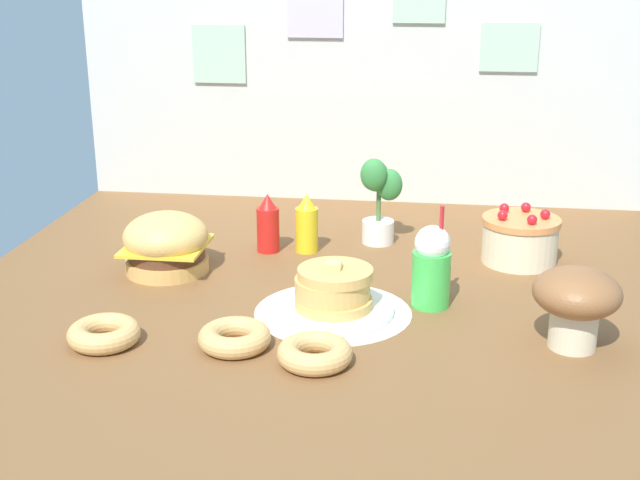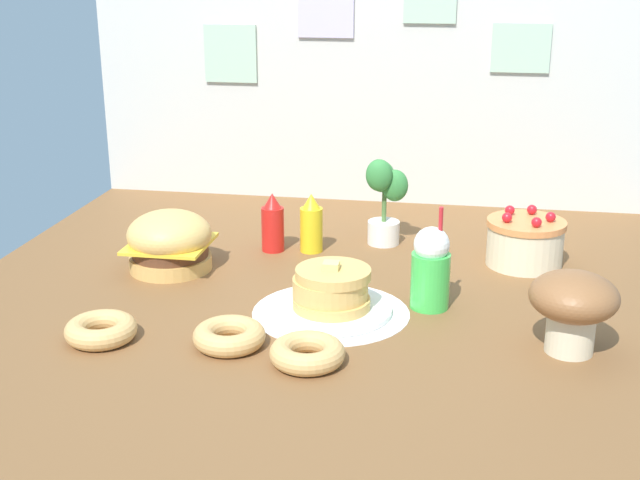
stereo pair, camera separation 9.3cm
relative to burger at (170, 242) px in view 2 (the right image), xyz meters
The scene contains 14 objects.
ground_plane 0.56m from the burger, 17.52° to the right, with size 2.22×2.15×0.02m, color brown.
back_wall 1.13m from the burger, 59.88° to the left, with size 2.22×0.04×1.05m.
doily_mat 0.62m from the burger, 24.65° to the right, with size 0.44×0.44×0.00m, color white.
burger is the anchor object (origin of this frame).
pancake_stack 0.62m from the burger, 24.63° to the right, with size 0.34×0.34×0.15m.
layer_cake 1.13m from the burger, 11.95° to the left, with size 0.25×0.25×0.18m.
ketchup_bottle 0.36m from the burger, 39.70° to the left, with size 0.08×0.08×0.20m.
mustard_bottle 0.48m from the burger, 31.24° to the left, with size 0.08×0.08×0.20m.
cream_soda_cup 0.84m from the burger, 11.69° to the right, with size 0.11×0.11×0.30m.
donut_pink_glaze 0.53m from the burger, 90.12° to the right, with size 0.19×0.19×0.06m.
donut_chocolate 0.61m from the burger, 56.47° to the right, with size 0.19×0.19×0.06m.
donut_vanilla 0.79m from the burger, 45.92° to the right, with size 0.19×0.19×0.06m.
potted_plant 0.74m from the burger, 29.86° to the left, with size 0.14×0.12×0.31m.
mushroom_stool 1.25m from the burger, 18.18° to the right, with size 0.22×0.22×0.21m.
Camera 2 is at (0.38, -2.22, 0.94)m, focal length 47.06 mm.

